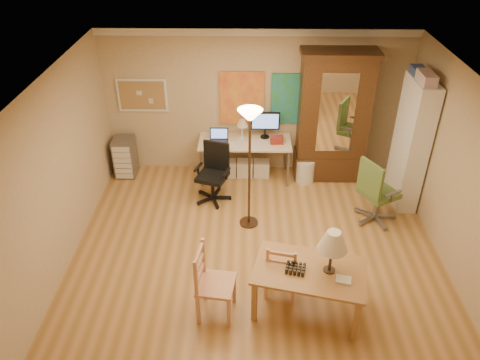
{
  "coord_description": "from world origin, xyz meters",
  "views": [
    {
      "loc": [
        -0.15,
        -5.44,
        4.73
      ],
      "look_at": [
        -0.25,
        0.3,
        1.08
      ],
      "focal_mm": 35.0,
      "sensor_mm": 36.0,
      "label": 1
    }
  ],
  "objects_px": {
    "office_chair_green": "(375,205)",
    "armoire": "(332,125)",
    "office_chair_black": "(213,185)",
    "dining_table": "(318,262)",
    "computer_desk": "(246,155)",
    "bookshelf": "(410,144)"
  },
  "relations": [
    {
      "from": "office_chair_green",
      "to": "armoire",
      "type": "bearing_deg",
      "value": 111.42
    },
    {
      "from": "armoire",
      "to": "office_chair_black",
      "type": "bearing_deg",
      "value": -157.91
    },
    {
      "from": "dining_table",
      "to": "computer_desk",
      "type": "relative_size",
      "value": 0.91
    },
    {
      "from": "dining_table",
      "to": "computer_desk",
      "type": "distance_m",
      "value": 3.44
    },
    {
      "from": "office_chair_green",
      "to": "office_chair_black",
      "type": "bearing_deg",
      "value": 167.96
    },
    {
      "from": "dining_table",
      "to": "office_chair_green",
      "type": "xyz_separation_m",
      "value": [
        1.21,
        1.95,
        -0.51
      ]
    },
    {
      "from": "armoire",
      "to": "bookshelf",
      "type": "distance_m",
      "value": 1.42
    },
    {
      "from": "computer_desk",
      "to": "bookshelf",
      "type": "bearing_deg",
      "value": -15.09
    },
    {
      "from": "dining_table",
      "to": "office_chair_green",
      "type": "distance_m",
      "value": 2.36
    },
    {
      "from": "office_chair_green",
      "to": "bookshelf",
      "type": "distance_m",
      "value": 1.17
    },
    {
      "from": "office_chair_black",
      "to": "armoire",
      "type": "bearing_deg",
      "value": 22.09
    },
    {
      "from": "office_chair_green",
      "to": "armoire",
      "type": "distance_m",
      "value": 1.7
    },
    {
      "from": "computer_desk",
      "to": "office_chair_black",
      "type": "distance_m",
      "value": 0.98
    },
    {
      "from": "dining_table",
      "to": "computer_desk",
      "type": "xyz_separation_m",
      "value": [
        -0.89,
        3.3,
        -0.35
      ]
    },
    {
      "from": "computer_desk",
      "to": "office_chair_black",
      "type": "relative_size",
      "value": 1.61
    },
    {
      "from": "office_chair_black",
      "to": "bookshelf",
      "type": "bearing_deg",
      "value": 0.83
    },
    {
      "from": "office_chair_black",
      "to": "office_chair_green",
      "type": "height_order",
      "value": "office_chair_green"
    },
    {
      "from": "armoire",
      "to": "computer_desk",
      "type": "bearing_deg",
      "value": -177.02
    },
    {
      "from": "dining_table",
      "to": "armoire",
      "type": "bearing_deg",
      "value": 79.08
    },
    {
      "from": "armoire",
      "to": "dining_table",
      "type": "bearing_deg",
      "value": -100.92
    },
    {
      "from": "office_chair_black",
      "to": "bookshelf",
      "type": "xyz_separation_m",
      "value": [
        3.28,
        0.05,
        0.82
      ]
    },
    {
      "from": "computer_desk",
      "to": "office_chair_black",
      "type": "height_order",
      "value": "computer_desk"
    }
  ]
}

